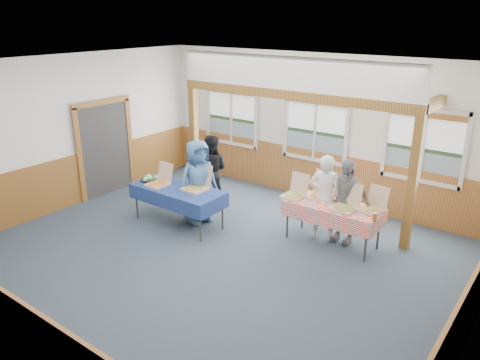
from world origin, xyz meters
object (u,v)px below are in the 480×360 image
object	(u,v)px
table_left	(178,191)
woman_black	(211,170)
person_grey	(345,201)
woman_white	(324,198)
man_blue	(198,182)
table_right	(333,208)

from	to	relation	value
table_left	woman_black	xyz separation A→B (m)	(-0.14, 1.17, 0.08)
person_grey	woman_black	bearing A→B (deg)	-178.19
woman_white	person_grey	bearing A→B (deg)	-178.75
woman_white	table_left	bearing A→B (deg)	5.39
woman_white	man_blue	xyz separation A→B (m)	(-2.35, -0.79, 0.03)
table_left	man_blue	bearing A→B (deg)	44.99
table_right	woman_white	size ratio (longest dim) A/B	1.13
woman_white	person_grey	xyz separation A→B (m)	(0.34, 0.12, -0.02)
table_right	woman_white	distance (m)	0.26
woman_black	man_blue	xyz separation A→B (m)	(0.37, -0.82, 0.06)
woman_white	person_grey	size ratio (longest dim) A/B	1.03
table_left	table_right	xyz separation A→B (m)	(2.80, 1.05, -0.01)
table_left	woman_black	world-z (taller)	woman_black
woman_black	person_grey	xyz separation A→B (m)	(3.07, 0.09, 0.01)
table_left	table_right	world-z (taller)	same
man_blue	person_grey	world-z (taller)	man_blue
table_right	man_blue	bearing A→B (deg)	-152.60
table_left	man_blue	world-z (taller)	man_blue
table_right	woman_black	size ratio (longest dim) A/B	1.17
woman_black	man_blue	bearing A→B (deg)	88.01
table_right	man_blue	world-z (taller)	man_blue
man_blue	woman_white	bearing A→B (deg)	-52.00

